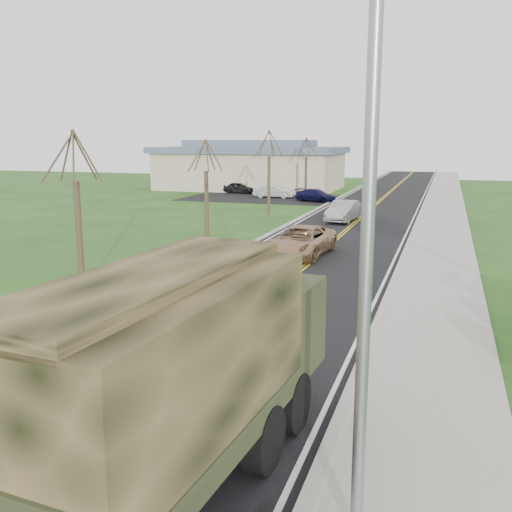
% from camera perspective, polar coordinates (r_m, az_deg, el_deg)
% --- Properties ---
extents(ground, '(160.00, 160.00, 0.00)m').
position_cam_1_polar(ground, '(11.36, -17.05, -19.12)').
color(ground, '#214416').
rests_on(ground, ground).
extents(road, '(8.00, 120.00, 0.01)m').
position_cam_1_polar(road, '(48.53, 11.36, 4.60)').
color(road, black).
rests_on(road, ground).
extents(curb_right, '(0.30, 120.00, 0.12)m').
position_cam_1_polar(curb_right, '(48.19, 16.27, 4.39)').
color(curb_right, '#9E998E').
rests_on(curb_right, ground).
extents(sidewalk_right, '(3.20, 120.00, 0.10)m').
position_cam_1_polar(sidewalk_right, '(48.16, 18.36, 4.24)').
color(sidewalk_right, '#9E998E').
rests_on(sidewalk_right, ground).
extents(curb_left, '(0.30, 120.00, 0.10)m').
position_cam_1_polar(curb_left, '(49.20, 6.55, 4.90)').
color(curb_left, '#9E998E').
rests_on(curb_left, ground).
extents(street_light, '(1.65, 0.22, 8.00)m').
position_cam_1_polar(street_light, '(7.51, 10.31, 1.64)').
color(street_light, gray).
rests_on(street_light, ground).
extents(bare_tree_a, '(1.93, 2.26, 6.08)m').
position_cam_1_polar(bare_tree_a, '(22.24, -17.34, 3.09)').
color(bare_tree_a, '#38281C').
rests_on(bare_tree_a, ground).
extents(bare_tree_b, '(1.83, 2.14, 5.73)m').
position_cam_1_polar(bare_tree_b, '(32.67, -4.97, 5.86)').
color(bare_tree_b, '#38281C').
rests_on(bare_tree_b, ground).
extents(bare_tree_c, '(2.04, 2.39, 6.42)m').
position_cam_1_polar(bare_tree_c, '(43.88, 1.30, 7.74)').
color(bare_tree_c, '#38281C').
rests_on(bare_tree_c, ground).
extents(bare_tree_d, '(1.88, 2.20, 5.91)m').
position_cam_1_polar(bare_tree_d, '(55.45, 5.01, 8.27)').
color(bare_tree_d, '#38281C').
rests_on(bare_tree_d, ground).
extents(commercial_building, '(25.50, 21.50, 5.65)m').
position_cam_1_polar(commercial_building, '(67.53, -0.49, 9.01)').
color(commercial_building, tan).
rests_on(commercial_building, ground).
extents(military_truck, '(3.28, 7.89, 3.84)m').
position_cam_1_polar(military_truck, '(9.46, -7.84, -10.28)').
color(military_truck, black).
rests_on(military_truck, ground).
extents(suv_champagne, '(2.94, 5.55, 1.49)m').
position_cam_1_polar(suv_champagne, '(28.40, 4.47, 1.48)').
color(suv_champagne, '#A5805D').
rests_on(suv_champagne, ground).
extents(sedan_silver, '(1.97, 4.58, 1.47)m').
position_cam_1_polar(sedan_silver, '(40.89, 8.73, 4.46)').
color(sedan_silver, '#B2B3B7').
rests_on(sedan_silver, ground).
extents(lot_car_dark, '(3.77, 2.07, 1.22)m').
position_cam_1_polar(lot_car_dark, '(61.80, -1.65, 6.84)').
color(lot_car_dark, black).
rests_on(lot_car_dark, ground).
extents(lot_car_silver, '(4.09, 1.63, 1.32)m').
position_cam_1_polar(lot_car_silver, '(57.03, 1.80, 6.49)').
color(lot_car_silver, silver).
rests_on(lot_car_silver, ground).
extents(lot_car_navy, '(4.36, 2.85, 1.17)m').
position_cam_1_polar(lot_car_navy, '(53.80, 6.03, 6.05)').
color(lot_car_navy, '#0E0F36').
rests_on(lot_car_navy, ground).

